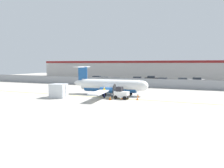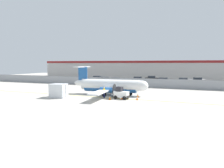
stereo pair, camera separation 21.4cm
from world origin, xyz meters
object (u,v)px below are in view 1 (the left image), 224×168
(traffic_cone_near_right, at_px, (137,98))
(traffic_cone_far_right, at_px, (110,98))
(traffic_cone_far_left, at_px, (138,95))
(ground_crew_worker, at_px, (104,92))
(parked_car_3, at_px, (137,79))
(traffic_cone_near_left, at_px, (122,97))
(parked_car_4, at_px, (151,78))
(parked_car_2, at_px, (115,80))
(parked_car_0, at_px, (97,79))
(parked_car_5, at_px, (162,81))
(parked_car_6, at_px, (183,81))
(cargo_container, at_px, (59,91))
(baggage_tug, at_px, (121,93))
(parked_car_1, at_px, (103,80))
(parked_car_7, at_px, (196,80))
(commuter_airplane, at_px, (111,86))

(traffic_cone_near_right, height_order, traffic_cone_far_right, same)
(traffic_cone_far_right, bearing_deg, traffic_cone_far_left, 48.03)
(ground_crew_worker, bearing_deg, parked_car_3, 46.37)
(traffic_cone_near_left, height_order, traffic_cone_near_right, same)
(traffic_cone_far_right, relative_size, parked_car_4, 0.15)
(parked_car_2, bearing_deg, parked_car_4, 45.19)
(parked_car_0, xyz_separation_m, parked_car_5, (19.59, -0.40, 0.00))
(traffic_cone_far_left, bearing_deg, parked_car_6, 75.20)
(traffic_cone_near_right, distance_m, traffic_cone_far_left, 2.50)
(cargo_container, height_order, parked_car_0, cargo_container)
(parked_car_3, distance_m, parked_car_6, 12.70)
(cargo_container, height_order, traffic_cone_near_right, cargo_container)
(baggage_tug, distance_m, parked_car_2, 24.12)
(baggage_tug, bearing_deg, traffic_cone_far_left, 55.94)
(parked_car_5, height_order, parked_car_6, same)
(parked_car_1, relative_size, parked_car_7, 1.00)
(ground_crew_worker, height_order, traffic_cone_near_right, ground_crew_worker)
(ground_crew_worker, bearing_deg, commuter_airplane, 42.75)
(cargo_container, bearing_deg, baggage_tug, 5.08)
(cargo_container, bearing_deg, commuter_airplane, 30.45)
(traffic_cone_near_left, bearing_deg, baggage_tug, 130.31)
(parked_car_3, bearing_deg, parked_car_1, 21.02)
(traffic_cone_near_right, xyz_separation_m, parked_car_2, (-11.40, 22.44, 0.58))
(parked_car_3, bearing_deg, traffic_cone_far_left, 98.97)
(parked_car_2, xyz_separation_m, parked_car_3, (4.72, 5.31, 0.00))
(parked_car_2, bearing_deg, parked_car_1, 160.62)
(parked_car_0, bearing_deg, parked_car_7, 3.50)
(parked_car_3, distance_m, parked_car_4, 5.82)
(parked_car_5, relative_size, parked_car_6, 0.99)
(baggage_tug, distance_m, traffic_cone_far_right, 1.95)
(parked_car_7, bearing_deg, parked_car_0, 11.21)
(baggage_tug, distance_m, traffic_cone_near_left, 0.63)
(cargo_container, relative_size, traffic_cone_near_right, 4.14)
(parked_car_0, distance_m, parked_car_1, 4.45)
(commuter_airplane, bearing_deg, baggage_tug, -51.80)
(commuter_airplane, distance_m, traffic_cone_far_left, 5.15)
(ground_crew_worker, bearing_deg, traffic_cone_far_right, -90.20)
(parked_car_2, distance_m, parked_car_5, 12.67)
(parked_car_4, relative_size, parked_car_6, 1.03)
(ground_crew_worker, distance_m, parked_car_3, 27.55)
(traffic_cone_far_right, bearing_deg, cargo_container, -173.72)
(traffic_cone_far_right, xyz_separation_m, parked_car_6, (9.88, 28.33, 0.58))
(traffic_cone_near_left, bearing_deg, cargo_container, -168.76)
(commuter_airplane, bearing_deg, parked_car_0, 116.91)
(traffic_cone_near_left, relative_size, parked_car_3, 0.15)
(traffic_cone_far_right, xyz_separation_m, parked_car_4, (0.68, 33.73, 0.58))
(ground_crew_worker, distance_m, parked_car_6, 29.15)
(commuter_airplane, height_order, traffic_cone_far_left, commuter_airplane)
(traffic_cone_far_right, relative_size, parked_car_5, 0.15)
(traffic_cone_far_left, xyz_separation_m, traffic_cone_far_right, (-3.39, -3.77, 0.00))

